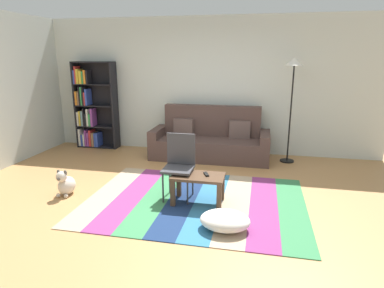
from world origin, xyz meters
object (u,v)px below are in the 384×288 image
at_px(folding_chair, 180,161).
at_px(bookshelf, 92,109).
at_px(standing_lamp, 293,76).
at_px(couch, 210,141).
at_px(pouf, 225,220).
at_px(dog, 66,184).
at_px(tv_remote, 206,174).
at_px(coffee_table, 198,181).

bearing_deg(folding_chair, bookshelf, 168.14).
height_order(bookshelf, standing_lamp, standing_lamp).
bearing_deg(couch, standing_lamp, 2.06).
bearing_deg(pouf, folding_chair, 132.55).
xyz_separation_m(couch, dog, (-1.75, -2.21, -0.18)).
bearing_deg(tv_remote, standing_lamp, 37.05).
bearing_deg(folding_chair, couch, 115.90).
distance_m(dog, standing_lamp, 4.19).
bearing_deg(dog, couch, 51.74).
height_order(couch, standing_lamp, standing_lamp).
bearing_deg(couch, tv_remote, -82.60).
height_order(coffee_table, tv_remote, tv_remote).
bearing_deg(bookshelf, folding_chair, -41.61).
bearing_deg(couch, bookshelf, 173.88).
xyz_separation_m(coffee_table, standing_lamp, (1.31, 2.16, 1.28)).
bearing_deg(bookshelf, couch, -6.12).
xyz_separation_m(dog, standing_lamp, (3.22, 2.27, 1.44)).
distance_m(bookshelf, dog, 2.73).
bearing_deg(pouf, tv_remote, 116.50).
relative_size(bookshelf, dog, 4.61).
relative_size(coffee_table, folding_chair, 0.77).
distance_m(coffee_table, pouf, 0.79).
height_order(tv_remote, folding_chair, folding_chair).
distance_m(bookshelf, coffee_table, 3.71).
bearing_deg(couch, folding_chair, -93.85).
relative_size(bookshelf, tv_remote, 12.20).
bearing_deg(pouf, couch, 102.40).
bearing_deg(coffee_table, couch, 94.47).
xyz_separation_m(couch, folding_chair, (-0.13, -1.94, 0.20)).
xyz_separation_m(coffee_table, folding_chair, (-0.29, 0.17, 0.22)).
distance_m(pouf, standing_lamp, 3.28).
relative_size(couch, bookshelf, 1.23).
bearing_deg(tv_remote, pouf, -86.90).
xyz_separation_m(dog, tv_remote, (2.01, 0.15, 0.25)).
height_order(dog, folding_chair, folding_chair).
height_order(coffee_table, pouf, coffee_table).
distance_m(bookshelf, standing_lamp, 4.17).
bearing_deg(couch, coffee_table, -85.53).
distance_m(pouf, tv_remote, 0.80).
relative_size(dog, standing_lamp, 0.21).
height_order(couch, dog, couch).
bearing_deg(folding_chair, dog, -140.51).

